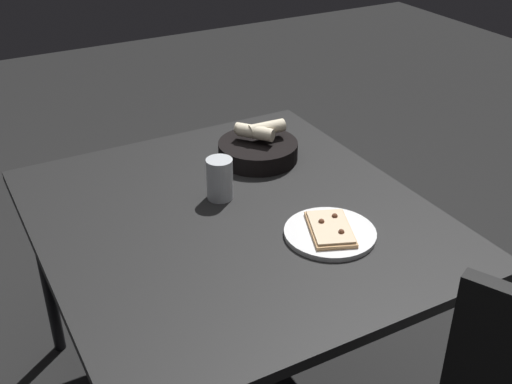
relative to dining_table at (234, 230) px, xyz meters
name	(u,v)px	position (x,y,z in m)	size (l,w,h in m)	color
dining_table	(234,230)	(0.00, 0.00, 0.00)	(1.13, 1.04, 0.71)	black
pizza_plate	(330,232)	(-0.22, -0.17, 0.06)	(0.24, 0.24, 0.04)	white
bread_basket	(258,148)	(0.26, -0.22, 0.09)	(0.25, 0.25, 0.12)	black
beer_glass	(220,181)	(0.10, -0.01, 0.11)	(0.08, 0.08, 0.12)	silver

